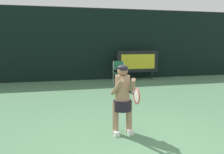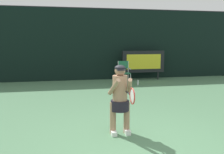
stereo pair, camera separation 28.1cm
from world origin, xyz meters
name	(u,v)px [view 1 (the left image)]	position (x,y,z in m)	size (l,w,h in m)	color
ground	(148,152)	(0.00, -0.19, -0.01)	(18.00, 22.00, 0.03)	#4A7551
backdrop_screen	(83,45)	(0.00, 8.50, 1.81)	(18.00, 0.12, 3.66)	black
scoreboard	(137,62)	(2.73, 7.85, 0.95)	(2.20, 0.21, 1.50)	black
umpire_chair	(119,71)	(1.41, 6.66, 0.62)	(0.52, 0.44, 1.08)	#B7B7BC
water_bottle	(133,82)	(2.00, 6.41, 0.12)	(0.07, 0.07, 0.27)	silver
tennis_player	(123,97)	(-0.20, 0.78, 0.80)	(0.52, 0.59, 1.47)	white
tennis_racket	(136,96)	(-0.11, 0.19, 0.95)	(0.03, 0.60, 0.31)	black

